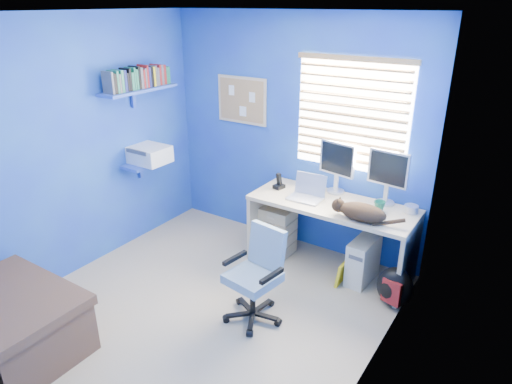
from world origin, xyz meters
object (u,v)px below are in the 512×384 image
Objects in this scene: tower_pc at (363,260)px; cat at (362,212)px; desk at (330,236)px; laptop at (306,189)px; office_chair at (256,286)px.

cat is at bearing -84.90° from tower_pc.
laptop is at bearing -165.07° from desk.
office_chair reaches higher than tower_pc.
desk is 0.40m from tower_pc.
laptop is 0.73× the size of tower_pc.
laptop is at bearing 166.51° from cat.
tower_pc is at bearing 61.66° from office_chair.
tower_pc is (0.64, 0.05, -0.62)m from laptop.
office_chair is at bearing -115.57° from tower_pc.
office_chair is (0.07, -1.01, -0.54)m from laptop.
cat reaches higher than office_chair.
laptop is 0.40× the size of office_chair.
laptop is 0.75× the size of cat.
cat is (0.65, -0.14, -0.03)m from laptop.
tower_pc is 0.55× the size of office_chair.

